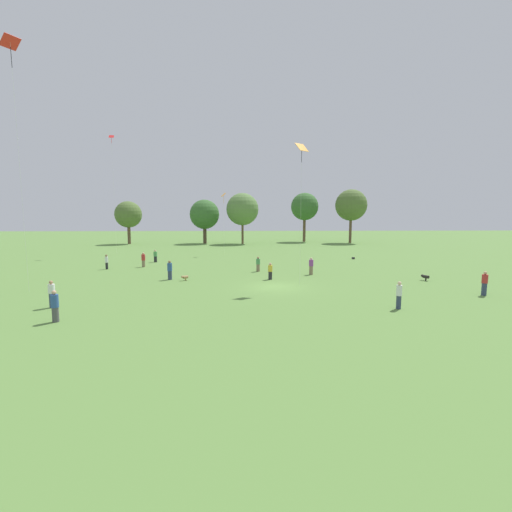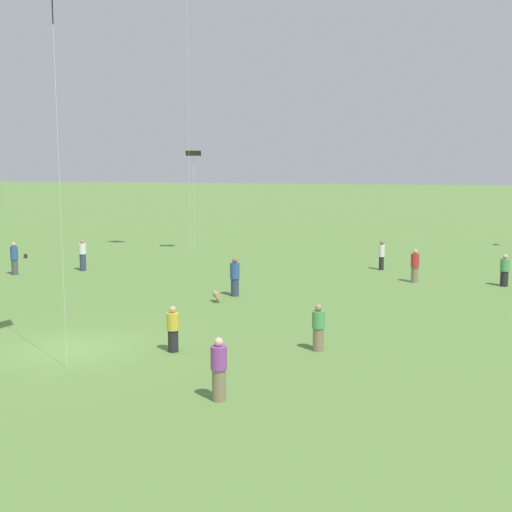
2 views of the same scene
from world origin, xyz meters
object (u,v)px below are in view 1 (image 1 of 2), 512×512
(person_7, at_px, (52,294))
(kite_2, at_px, (224,197))
(person_2, at_px, (399,295))
(person_8, at_px, (143,260))
(kite_5, at_px, (112,147))
(person_3, at_px, (485,284))
(person_10, at_px, (55,306))
(person_4, at_px, (155,256))
(dog_0, at_px, (185,277))
(person_6, at_px, (311,266))
(kite_0, at_px, (302,152))
(person_0, at_px, (170,270))
(picnic_bag_1, at_px, (353,258))
(person_1, at_px, (270,271))
(person_5, at_px, (258,264))
(dog_1, at_px, (425,277))
(person_9, at_px, (107,262))
(kite_3, at_px, (11,53))

(person_7, xyz_separation_m, kite_2, (9.58, 31.39, 8.01))
(person_2, xyz_separation_m, person_8, (-21.58, 19.56, -0.05))
(person_8, distance_m, kite_5, 22.66)
(person_3, distance_m, person_10, 29.08)
(person_4, relative_size, kite_2, 0.17)
(person_2, distance_m, person_10, 20.52)
(kite_5, bearing_deg, dog_0, -22.56)
(person_6, xyz_separation_m, person_8, (-18.66, 6.27, -0.02))
(kite_0, relative_size, kite_2, 1.25)
(person_0, distance_m, picnic_bag_1, 26.97)
(kite_2, bearing_deg, person_2, 46.20)
(person_1, relative_size, dog_0, 2.46)
(person_2, bearing_deg, person_7, 14.74)
(person_2, height_order, person_5, person_2)
(person_8, xyz_separation_m, dog_1, (28.52, -10.02, -0.48))
(dog_0, bearing_deg, person_7, 111.63)
(person_8, relative_size, dog_1, 2.31)
(person_10, xyz_separation_m, kite_2, (7.72, 34.53, 8.00))
(kite_2, height_order, picnic_bag_1, kite_2)
(person_2, height_order, person_8, person_2)
(person_0, bearing_deg, picnic_bag_1, -168.90)
(picnic_bag_1, bearing_deg, kite_0, -120.55)
(person_7, xyz_separation_m, dog_1, (29.24, 8.25, -0.51))
(person_3, height_order, dog_1, person_3)
(person_5, relative_size, dog_1, 2.16)
(person_3, relative_size, picnic_bag_1, 4.74)
(person_4, distance_m, kite_2, 14.67)
(person_3, height_order, person_4, person_3)
(person_3, bearing_deg, person_9, 8.15)
(person_6, distance_m, kite_3, 30.11)
(person_1, xyz_separation_m, dog_0, (-7.97, -0.24, -0.46))
(picnic_bag_1, bearing_deg, dog_1, -85.61)
(person_5, bearing_deg, person_7, -90.56)
(kite_3, relative_size, kite_5, 1.03)
(person_1, distance_m, kite_2, 23.98)
(person_8, relative_size, dog_0, 2.68)
(kite_3, height_order, kite_5, kite_3)
(person_3, distance_m, dog_1, 6.22)
(person_8, xyz_separation_m, person_9, (-3.63, -1.64, 0.00))
(person_3, xyz_separation_m, person_7, (-30.45, -2.18, -0.02))
(kite_3, bearing_deg, person_2, 154.33)
(person_1, xyz_separation_m, person_8, (-14.26, 8.79, 0.07))
(person_1, xyz_separation_m, person_5, (-0.91, 4.83, 0.01))
(dog_0, relative_size, dog_1, 0.86)
(kite_5, bearing_deg, person_0, -24.63)
(person_2, bearing_deg, person_4, -30.33)
(person_10, height_order, kite_0, kite_0)
(person_7, bearing_deg, kite_2, 95.33)
(dog_1, bearing_deg, kite_0, 159.51)
(person_5, distance_m, person_6, 5.78)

